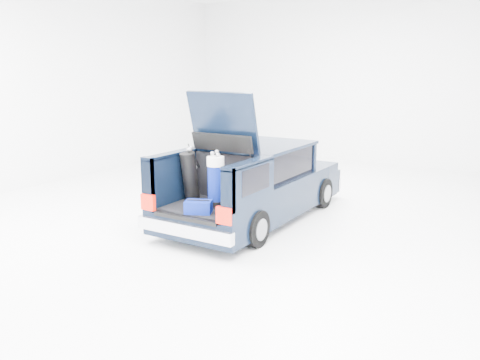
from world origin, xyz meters
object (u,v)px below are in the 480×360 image
Objects in this scene: red_suitcase at (238,188)px; blue_golf_bag at (216,181)px; black_golf_bag at (190,176)px; car at (256,184)px; blue_duffel at (198,207)px.

blue_golf_bag reaches higher than red_suitcase.
black_golf_bag is (-0.82, -0.24, 0.15)m from red_suitcase.
car reaches higher than black_golf_bag.
car reaches higher than blue_golf_bag.
car is 1.25m from red_suitcase.
black_golf_bag is 0.62m from blue_golf_bag.
blue_golf_bag is at bearing -4.28° from black_golf_bag.
red_suitcase is (0.32, -1.19, 0.20)m from car.
car reaches higher than red_suitcase.
black_golf_bag is at bearing 112.24° from blue_duffel.
blue_golf_bag is (0.11, -1.55, 0.36)m from car.
car is 1.56m from black_golf_bag.
blue_golf_bag is at bearing -85.89° from car.
black_golf_bag is at bearing -142.08° from red_suitcase.
blue_duffel is at bearing -37.60° from black_golf_bag.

